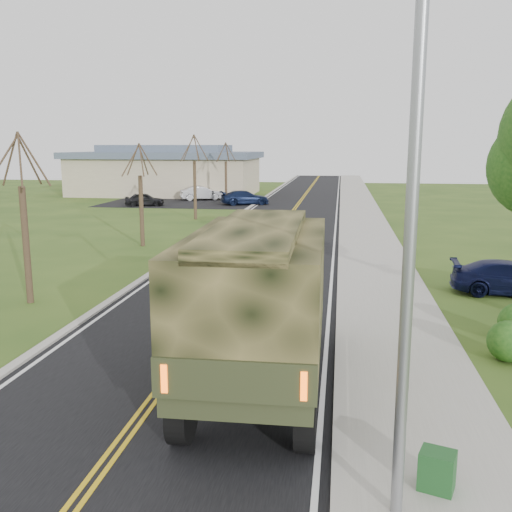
% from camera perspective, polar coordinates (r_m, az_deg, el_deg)
% --- Properties ---
extents(ground, '(160.00, 160.00, 0.00)m').
position_cam_1_polar(ground, '(10.99, -15.32, -20.08)').
color(ground, '#2E4A18').
rests_on(ground, ground).
extents(road, '(8.00, 120.00, 0.01)m').
position_cam_1_polar(road, '(49.04, 3.67, 4.43)').
color(road, black).
rests_on(road, ground).
extents(curb_right, '(0.30, 120.00, 0.12)m').
position_cam_1_polar(curb_right, '(48.87, 8.54, 4.37)').
color(curb_right, '#9E998E').
rests_on(curb_right, ground).
extents(sidewalk_right, '(3.20, 120.00, 0.10)m').
position_cam_1_polar(sidewalk_right, '(48.90, 10.60, 4.30)').
color(sidewalk_right, '#9E998E').
rests_on(sidewalk_right, ground).
extents(curb_left, '(0.30, 120.00, 0.10)m').
position_cam_1_polar(curb_left, '(49.55, -1.13, 4.57)').
color(curb_left, '#9E998E').
rests_on(curb_left, ground).
extents(street_light, '(1.65, 0.22, 8.00)m').
position_cam_1_polar(street_light, '(8.18, 14.50, 2.42)').
color(street_light, gray).
rests_on(street_light, ground).
extents(bare_tree_a, '(1.93, 2.26, 6.08)m').
position_cam_1_polar(bare_tree_a, '(21.79, -22.10, 2.34)').
color(bare_tree_a, '#38281C').
rests_on(bare_tree_a, ground).
extents(bare_tree_b, '(1.83, 2.14, 5.73)m').
position_cam_1_polar(bare_tree_b, '(32.63, -11.42, 5.29)').
color(bare_tree_b, '#38281C').
rests_on(bare_tree_b, ground).
extents(bare_tree_c, '(2.04, 2.39, 6.42)m').
position_cam_1_polar(bare_tree_c, '(44.05, -6.14, 7.26)').
color(bare_tree_c, '#38281C').
rests_on(bare_tree_c, ground).
extents(bare_tree_d, '(1.88, 2.20, 5.91)m').
position_cam_1_polar(bare_tree_d, '(55.74, -3.03, 7.85)').
color(bare_tree_d, '#38281C').
rests_on(bare_tree_d, ground).
extents(commercial_building, '(25.50, 21.50, 5.65)m').
position_cam_1_polar(commercial_building, '(67.62, -8.89, 8.40)').
color(commercial_building, tan).
rests_on(commercial_building, ground).
extents(military_truck, '(2.90, 7.97, 3.95)m').
position_cam_1_polar(military_truck, '(13.03, 0.45, -3.85)').
color(military_truck, black).
rests_on(military_truck, ground).
extents(suv_champagne, '(2.29, 4.60, 1.25)m').
position_cam_1_polar(suv_champagne, '(29.87, -4.37, 1.38)').
color(suv_champagne, '#947B53').
rests_on(suv_champagne, ground).
extents(sedan_silver, '(1.72, 4.28, 1.38)m').
position_cam_1_polar(sedan_silver, '(34.86, 0.18, 2.91)').
color(sedan_silver, '#B3B4B9').
rests_on(sedan_silver, ground).
extents(pickup_navy, '(4.51, 2.10, 1.28)m').
position_cam_1_polar(pickup_navy, '(23.77, 24.14, -2.03)').
color(pickup_navy, '#0E1236').
rests_on(pickup_navy, ground).
extents(utility_box_far, '(0.67, 0.60, 0.65)m').
position_cam_1_polar(utility_box_far, '(10.30, 17.65, -19.75)').
color(utility_box_far, '#1B4B1F').
rests_on(utility_box_far, sidewalk_right).
extents(lot_car_dark, '(3.88, 2.34, 1.24)m').
position_cam_1_polar(lot_car_dark, '(54.68, -11.08, 5.57)').
color(lot_car_dark, black).
rests_on(lot_car_dark, ground).
extents(lot_car_silver, '(4.68, 3.18, 1.46)m').
position_cam_1_polar(lot_car_silver, '(59.72, -5.47, 6.28)').
color(lot_car_silver, '#AFB0B5').
rests_on(lot_car_silver, ground).
extents(lot_car_navy, '(5.04, 3.63, 1.36)m').
position_cam_1_polar(lot_car_navy, '(54.87, -1.13, 5.85)').
color(lot_car_navy, '#0E1836').
rests_on(lot_car_navy, ground).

